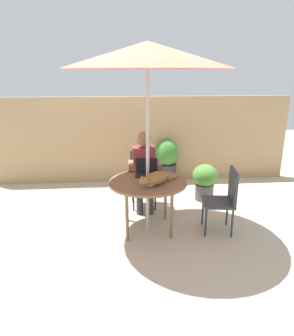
{
  "coord_description": "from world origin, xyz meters",
  "views": [
    {
      "loc": [
        -0.32,
        -3.85,
        2.1
      ],
      "look_at": [
        0.0,
        0.1,
        0.85
      ],
      "focal_mm": 33.31,
      "sensor_mm": 36.0,
      "label": 1
    }
  ],
  "objects_px": {
    "cat": "(155,179)",
    "potted_plant_by_chair": "(167,159)",
    "patio_table": "(148,185)",
    "laptop": "(147,170)",
    "chair_occupied": "(143,174)",
    "chair_empty": "(225,196)",
    "person_seated": "(144,167)",
    "patio_umbrella": "(148,55)",
    "potted_plant_near_fence": "(205,180)"
  },
  "relations": [
    {
      "from": "cat",
      "to": "potted_plant_by_chair",
      "type": "bearing_deg",
      "value": 77.7
    },
    {
      "from": "patio_table",
      "to": "laptop",
      "type": "height_order",
      "value": "laptop"
    },
    {
      "from": "chair_occupied",
      "to": "chair_empty",
      "type": "height_order",
      "value": "same"
    },
    {
      "from": "cat",
      "to": "person_seated",
      "type": "bearing_deg",
      "value": 95.24
    },
    {
      "from": "patio_table",
      "to": "laptop",
      "type": "xyz_separation_m",
      "value": [
        0.01,
        0.28,
        0.12
      ]
    },
    {
      "from": "patio_umbrella",
      "to": "laptop",
      "type": "height_order",
      "value": "patio_umbrella"
    },
    {
      "from": "person_seated",
      "to": "chair_empty",
      "type": "bearing_deg",
      "value": -39.43
    },
    {
      "from": "cat",
      "to": "potted_plant_near_fence",
      "type": "distance_m",
      "value": 1.52
    },
    {
      "from": "patio_umbrella",
      "to": "chair_empty",
      "type": "xyz_separation_m",
      "value": [
        1.01,
        -0.14,
        -1.75
      ]
    },
    {
      "from": "chair_empty",
      "to": "cat",
      "type": "relative_size",
      "value": 1.63
    },
    {
      "from": "person_seated",
      "to": "patio_table",
      "type": "bearing_deg",
      "value": -90.0
    },
    {
      "from": "laptop",
      "to": "potted_plant_near_fence",
      "type": "xyz_separation_m",
      "value": [
        1.03,
        0.66,
        -0.42
      ]
    },
    {
      "from": "patio_umbrella",
      "to": "chair_occupied",
      "type": "xyz_separation_m",
      "value": [
        0.0,
        0.85,
        -1.75
      ]
    },
    {
      "from": "patio_umbrella",
      "to": "potted_plant_near_fence",
      "type": "xyz_separation_m",
      "value": [
        1.04,
        0.95,
        -1.92
      ]
    },
    {
      "from": "potted_plant_near_fence",
      "to": "potted_plant_by_chair",
      "type": "height_order",
      "value": "potted_plant_by_chair"
    },
    {
      "from": "cat",
      "to": "potted_plant_near_fence",
      "type": "height_order",
      "value": "cat"
    },
    {
      "from": "person_seated",
      "to": "potted_plant_by_chair",
      "type": "distance_m",
      "value": 1.33
    },
    {
      "from": "patio_table",
      "to": "person_seated",
      "type": "height_order",
      "value": "person_seated"
    },
    {
      "from": "chair_empty",
      "to": "person_seated",
      "type": "bearing_deg",
      "value": 140.57
    },
    {
      "from": "person_seated",
      "to": "cat",
      "type": "xyz_separation_m",
      "value": [
        0.08,
        -0.85,
        0.1
      ]
    },
    {
      "from": "patio_umbrella",
      "to": "potted_plant_by_chair",
      "type": "relative_size",
      "value": 2.87
    },
    {
      "from": "chair_occupied",
      "to": "cat",
      "type": "bearing_deg",
      "value": -85.57
    },
    {
      "from": "person_seated",
      "to": "laptop",
      "type": "xyz_separation_m",
      "value": [
        0.01,
        -0.42,
        0.08
      ]
    },
    {
      "from": "patio_umbrella",
      "to": "laptop",
      "type": "xyz_separation_m",
      "value": [
        0.01,
        0.28,
        -1.5
      ]
    },
    {
      "from": "chair_occupied",
      "to": "laptop",
      "type": "bearing_deg",
      "value": -89.01
    },
    {
      "from": "chair_occupied",
      "to": "potted_plant_by_chair",
      "type": "relative_size",
      "value": 1.04
    },
    {
      "from": "person_seated",
      "to": "patio_umbrella",
      "type": "bearing_deg",
      "value": -90.0
    },
    {
      "from": "potted_plant_near_fence",
      "to": "cat",
      "type": "bearing_deg",
      "value": -131.09
    },
    {
      "from": "chair_empty",
      "to": "person_seated",
      "type": "distance_m",
      "value": 1.32
    },
    {
      "from": "laptop",
      "to": "person_seated",
      "type": "bearing_deg",
      "value": 91.36
    },
    {
      "from": "chair_empty",
      "to": "potted_plant_by_chair",
      "type": "bearing_deg",
      "value": 103.49
    },
    {
      "from": "person_seated",
      "to": "cat",
      "type": "distance_m",
      "value": 0.86
    },
    {
      "from": "patio_umbrella",
      "to": "patio_table",
      "type": "bearing_deg",
      "value": 0.0
    },
    {
      "from": "person_seated",
      "to": "laptop",
      "type": "relative_size",
      "value": 3.78
    },
    {
      "from": "chair_empty",
      "to": "patio_table",
      "type": "bearing_deg",
      "value": 172.36
    },
    {
      "from": "chair_empty",
      "to": "potted_plant_by_chair",
      "type": "height_order",
      "value": "chair_empty"
    },
    {
      "from": "cat",
      "to": "potted_plant_by_chair",
      "type": "xyz_separation_m",
      "value": [
        0.45,
        2.05,
        -0.34
      ]
    },
    {
      "from": "chair_occupied",
      "to": "patio_umbrella",
      "type": "bearing_deg",
      "value": -90.0
    },
    {
      "from": "patio_table",
      "to": "chair_occupied",
      "type": "height_order",
      "value": "chair_occupied"
    },
    {
      "from": "patio_table",
      "to": "patio_umbrella",
      "type": "height_order",
      "value": "patio_umbrella"
    },
    {
      "from": "chair_empty",
      "to": "potted_plant_near_fence",
      "type": "distance_m",
      "value": 1.09
    },
    {
      "from": "person_seated",
      "to": "potted_plant_by_chair",
      "type": "bearing_deg",
      "value": 66.35
    },
    {
      "from": "cat",
      "to": "potted_plant_near_fence",
      "type": "xyz_separation_m",
      "value": [
        0.96,
        1.1,
        -0.44
      ]
    },
    {
      "from": "laptop",
      "to": "potted_plant_by_chair",
      "type": "bearing_deg",
      "value": 72.3
    },
    {
      "from": "patio_table",
      "to": "potted_plant_near_fence",
      "type": "xyz_separation_m",
      "value": [
        1.04,
        0.95,
        -0.3
      ]
    },
    {
      "from": "person_seated",
      "to": "cat",
      "type": "relative_size",
      "value": 2.26
    },
    {
      "from": "patio_umbrella",
      "to": "person_seated",
      "type": "relative_size",
      "value": 1.99
    },
    {
      "from": "patio_table",
      "to": "person_seated",
      "type": "bearing_deg",
      "value": 90.0
    },
    {
      "from": "chair_occupied",
      "to": "potted_plant_by_chair",
      "type": "distance_m",
      "value": 1.17
    },
    {
      "from": "patio_umbrella",
      "to": "cat",
      "type": "xyz_separation_m",
      "value": [
        0.08,
        -0.15,
        -1.48
      ]
    }
  ]
}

